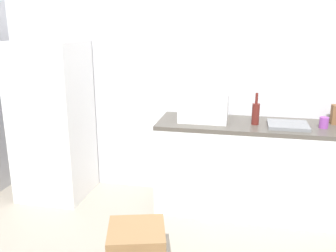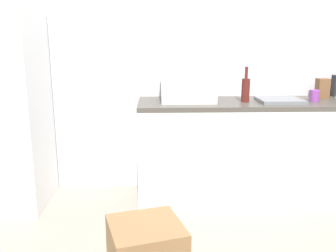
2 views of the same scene
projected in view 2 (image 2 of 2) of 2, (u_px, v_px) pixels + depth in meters
The scene contains 8 objects.
wall_back at pixel (203, 53), 3.39m from camera, with size 5.00×0.10×2.60m, color silver.
kitchen_counter at pixel (239, 151), 3.26m from camera, with size 1.80×0.60×0.90m.
refrigerator at pixel (1, 112), 3.05m from camera, with size 0.68×0.66×1.65m, color white.
microwave at pixel (188, 86), 3.12m from camera, with size 0.46×0.34×0.27m, color white.
sink_basin at pixel (279, 100), 3.11m from camera, with size 0.36×0.32×0.03m, color slate.
wine_bottle at pixel (246, 89), 3.09m from camera, with size 0.07×0.07×0.30m.
coffee_mug at pixel (314, 96), 3.13m from camera, with size 0.08×0.08×0.10m, color purple.
knife_block at pixel (322, 88), 3.30m from camera, with size 0.10×0.10×0.18m, color brown.
Camera 2 is at (-0.45, -1.89, 1.41)m, focal length 38.80 mm.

